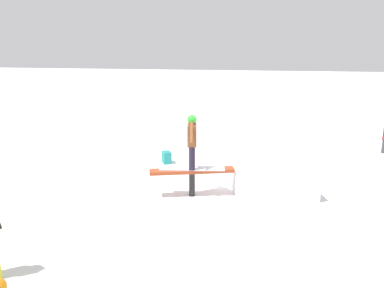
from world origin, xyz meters
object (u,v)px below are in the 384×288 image
(backpack_on_snow, at_px, (167,157))
(rail_feature, at_px, (192,174))
(loose_snowboard_white, at_px, (49,224))
(main_rider_on_rail, at_px, (192,143))

(backpack_on_snow, bearing_deg, rail_feature, 178.22)
(rail_feature, distance_m, loose_snowboard_white, 3.28)
(rail_feature, bearing_deg, backpack_on_snow, -79.90)
(loose_snowboard_white, xyz_separation_m, backpack_on_snow, (-1.64, -4.20, 0.16))
(loose_snowboard_white, bearing_deg, backpack_on_snow, 131.30)
(main_rider_on_rail, relative_size, backpack_on_snow, 4.47)
(loose_snowboard_white, bearing_deg, main_rider_on_rail, 97.04)
(rail_feature, xyz_separation_m, loose_snowboard_white, (2.67, 1.82, -0.54))
(main_rider_on_rail, height_order, backpack_on_snow, main_rider_on_rail)
(main_rider_on_rail, distance_m, loose_snowboard_white, 3.47)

